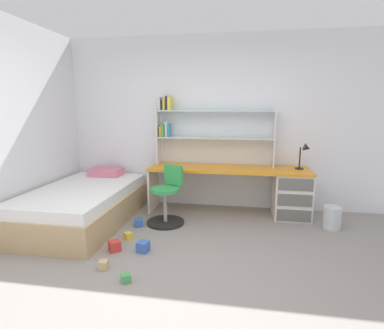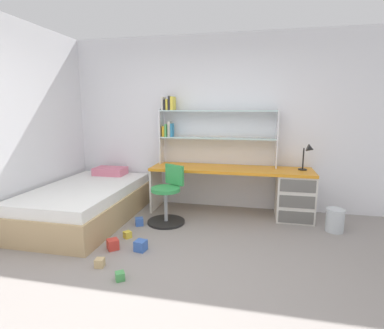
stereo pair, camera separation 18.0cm
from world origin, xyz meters
The scene contains 14 objects.
ground_plane centered at (0.00, 0.00, -0.01)m, with size 5.54×5.46×0.02m, color gray.
room_shell centered at (-1.14, 1.14, 1.34)m, with size 5.54×5.46×2.68m.
desk centered at (0.97, 1.91, 0.41)m, with size 2.36×0.60×0.70m.
bookshelf_hutch centered at (-0.12, 2.09, 1.32)m, with size 1.80×0.22×1.05m.
desk_lamp centered at (1.41, 1.94, 0.96)m, with size 0.20×0.16×0.38m.
swivel_chair centered at (-0.49, 1.35, 0.32)m, with size 0.52×0.52×0.80m.
bed_platform centered at (-1.65, 1.20, 0.25)m, with size 1.20×2.04×0.62m.
waste_bin centered at (1.72, 1.51, 0.15)m, with size 0.23×0.23×0.30m, color silver.
toy_block_yellow_0 centered at (-0.82, 0.75, 0.04)m, with size 0.08×0.08×0.08m, color gold.
toy_block_natural_1 centered at (-0.80, 0.04, 0.04)m, with size 0.09×0.09×0.09m, color tan.
toy_block_red_2 centered at (-0.85, 0.43, 0.06)m, with size 0.12×0.12×0.12m, color red.
toy_block_blue_3 centered at (-0.53, 0.46, 0.06)m, with size 0.12×0.12×0.12m, color #3860B7.
toy_block_green_4 centered at (-0.50, -0.13, 0.04)m, with size 0.08×0.08×0.08m, color #479E51.
toy_block_blue_5 centered at (-0.83, 1.16, 0.05)m, with size 0.10×0.10×0.10m, color #3860B7.
Camera 1 is at (0.52, -2.51, 1.57)m, focal length 28.12 mm.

